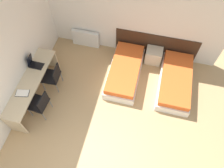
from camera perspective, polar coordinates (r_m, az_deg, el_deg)
name	(u,v)px	position (r m, az deg, el deg)	size (l,w,h in m)	color
wall_back	(127,16)	(6.23, 3.99, 17.35)	(5.56, 0.05, 2.70)	silver
wall_left	(17,54)	(5.75, -23.59, 7.31)	(0.05, 4.82, 2.70)	silver
headboard_panel	(156,46)	(6.80, 11.32, 9.75)	(2.45, 0.03, 0.87)	#382316
bed_near_window	(125,71)	(6.37, 3.37, 3.34)	(0.89, 1.89, 0.42)	silver
bed_near_door	(175,81)	(6.42, 16.21, 0.69)	(0.89, 1.89, 0.42)	silver
nightstand	(154,56)	(6.79, 10.79, 7.28)	(0.48, 0.40, 0.49)	beige
radiator	(86,39)	(7.13, -6.88, 11.71)	(0.88, 0.12, 0.58)	silver
desk	(32,84)	(6.04, -20.25, -0.12)	(0.51, 2.20, 0.74)	#C6B28E
chair_near_laptop	(53,76)	(6.12, -15.26, 2.05)	(0.48, 0.48, 0.88)	black
chair_near_notebook	(40,103)	(5.77, -18.36, -4.80)	(0.49, 0.49, 0.88)	black
laptop	(34,64)	(6.12, -19.67, 5.04)	(0.36, 0.23, 0.37)	black
open_notebook	(22,93)	(5.78, -22.36, -2.20)	(0.36, 0.26, 0.02)	black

